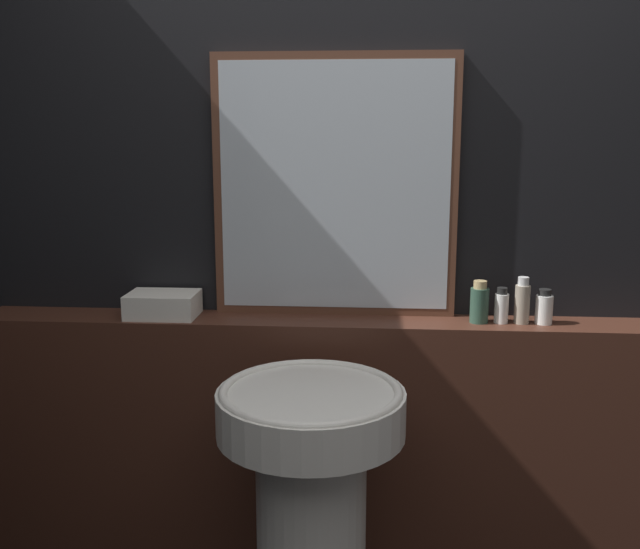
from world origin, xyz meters
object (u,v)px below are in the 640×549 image
body_wash_bottle (544,308)px  mirror (335,187)px  lotion_bottle (522,302)px  conditioner_bottle (501,307)px  shampoo_bottle (479,303)px  pedestal_sink (311,520)px  towel_stack (163,305)px

body_wash_bottle → mirror: bearing=173.6°
lotion_bottle → conditioner_bottle: bearing=180.0°
conditioner_bottle → body_wash_bottle: 0.13m
mirror → lotion_bottle: 0.67m
mirror → shampoo_bottle: size_ratio=6.23×
pedestal_sink → conditioner_bottle: size_ratio=8.48×
pedestal_sink → body_wash_bottle: bearing=31.2°
pedestal_sink → body_wash_bottle: (0.67, 0.41, 0.49)m
mirror → lotion_bottle: bearing=-7.2°
towel_stack → shampoo_bottle: (0.98, 0.00, 0.02)m
shampoo_bottle → body_wash_bottle: bearing=-0.0°
lotion_bottle → mirror: bearing=172.8°
mirror → shampoo_bottle: bearing=-9.2°
shampoo_bottle → towel_stack: bearing=180.0°
lotion_bottle → body_wash_bottle: bearing=-0.0°
mirror → towel_stack: mirror is taller
pedestal_sink → mirror: 0.97m
conditioner_bottle → lotion_bottle: lotion_bottle is taller
mirror → conditioner_bottle: bearing=-8.0°
mirror → conditioner_bottle: 0.62m
shampoo_bottle → conditioner_bottle: bearing=0.0°
mirror → lotion_bottle: size_ratio=5.64×
pedestal_sink → mirror: size_ratio=1.15×
shampoo_bottle → conditioner_bottle: (0.07, 0.00, -0.01)m
shampoo_bottle → body_wash_bottle: size_ratio=1.21×
shampoo_bottle → conditioner_bottle: shampoo_bottle is taller
pedestal_sink → towel_stack: 0.81m
shampoo_bottle → pedestal_sink: bearing=-139.7°
pedestal_sink → shampoo_bottle: size_ratio=7.18×
conditioner_bottle → lotion_bottle: size_ratio=0.77×
towel_stack → lotion_bottle: (1.11, 0.00, 0.03)m
pedestal_sink → lotion_bottle: 0.89m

